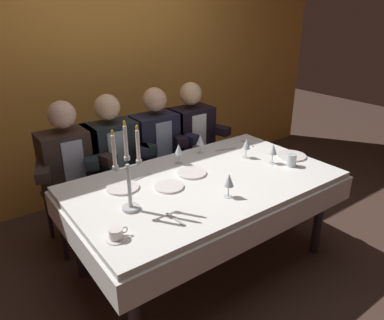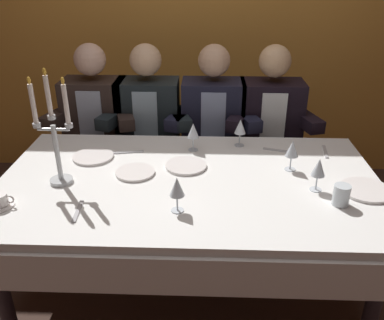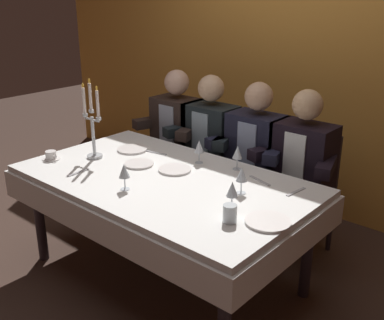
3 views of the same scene
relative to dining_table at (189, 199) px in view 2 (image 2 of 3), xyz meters
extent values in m
plane|color=#412E26|center=(0.00, 0.00, -0.62)|extent=(12.00, 12.00, 0.00)
cube|color=gold|center=(0.00, 1.66, 0.73)|extent=(6.00, 0.12, 2.70)
cube|color=white|center=(0.00, 0.00, 0.10)|extent=(1.90, 1.10, 0.04)
cube|color=white|center=(0.00, 0.00, -0.01)|extent=(1.94, 1.14, 0.18)
cylinder|color=#2A2129|center=(-0.83, -0.43, -0.27)|extent=(0.07, 0.07, 0.70)
cylinder|color=#2A2129|center=(0.83, -0.43, -0.27)|extent=(0.07, 0.07, 0.70)
cylinder|color=#2A2129|center=(-0.83, 0.43, -0.27)|extent=(0.07, 0.07, 0.70)
cylinder|color=#2A2129|center=(0.83, 0.43, -0.27)|extent=(0.07, 0.07, 0.70)
cylinder|color=silver|center=(-0.62, -0.06, 0.13)|extent=(0.11, 0.11, 0.02)
cylinder|color=silver|center=(-0.62, -0.06, 0.28)|extent=(0.02, 0.02, 0.28)
cylinder|color=silver|center=(-0.62, -0.06, 0.46)|extent=(0.04, 0.04, 0.02)
cylinder|color=white|center=(-0.62, -0.06, 0.56)|extent=(0.02, 0.02, 0.18)
ellipsoid|color=yellow|center=(-0.62, -0.06, 0.67)|extent=(0.02, 0.02, 0.03)
cylinder|color=silver|center=(-0.59, -0.06, 0.40)|extent=(0.07, 0.01, 0.01)
cylinder|color=silver|center=(-0.55, -0.06, 0.42)|extent=(0.04, 0.04, 0.02)
cylinder|color=white|center=(-0.55, -0.06, 0.52)|extent=(0.02, 0.02, 0.18)
ellipsoid|color=yellow|center=(-0.55, -0.06, 0.63)|extent=(0.02, 0.02, 0.03)
cylinder|color=silver|center=(-0.66, -0.06, 0.40)|extent=(0.07, 0.01, 0.01)
cylinder|color=silver|center=(-0.70, -0.06, 0.42)|extent=(0.04, 0.04, 0.02)
cylinder|color=white|center=(-0.70, -0.06, 0.52)|extent=(0.02, 0.02, 0.18)
ellipsoid|color=yellow|center=(-0.70, -0.06, 0.63)|extent=(0.02, 0.02, 0.03)
cylinder|color=white|center=(-0.02, 0.13, 0.13)|extent=(0.22, 0.22, 0.01)
cylinder|color=white|center=(-0.28, 0.05, 0.13)|extent=(0.20, 0.20, 0.01)
cylinder|color=white|center=(-0.54, 0.22, 0.13)|extent=(0.22, 0.22, 0.01)
cylinder|color=white|center=(0.84, -0.09, 0.13)|extent=(0.24, 0.24, 0.01)
cylinder|color=silver|center=(-0.04, -0.29, 0.12)|extent=(0.06, 0.06, 0.00)
cylinder|color=silver|center=(-0.04, -0.29, 0.16)|extent=(0.01, 0.01, 0.07)
cone|color=silver|center=(-0.04, -0.29, 0.24)|extent=(0.07, 0.07, 0.08)
cylinder|color=silver|center=(0.52, 0.12, 0.12)|extent=(0.06, 0.06, 0.00)
cylinder|color=silver|center=(0.52, 0.12, 0.16)|extent=(0.01, 0.01, 0.07)
cone|color=silver|center=(0.52, 0.12, 0.24)|extent=(0.07, 0.07, 0.08)
cylinder|color=maroon|center=(0.52, 0.12, 0.22)|extent=(0.04, 0.04, 0.03)
cylinder|color=silver|center=(0.01, 0.35, 0.12)|extent=(0.06, 0.06, 0.00)
cylinder|color=silver|center=(0.01, 0.35, 0.16)|extent=(0.01, 0.01, 0.07)
cone|color=silver|center=(0.01, 0.35, 0.24)|extent=(0.07, 0.07, 0.08)
cylinder|color=#E0D172|center=(0.01, 0.35, 0.22)|extent=(0.04, 0.04, 0.03)
cylinder|color=silver|center=(0.28, 0.42, 0.12)|extent=(0.06, 0.06, 0.00)
cylinder|color=silver|center=(0.28, 0.42, 0.16)|extent=(0.01, 0.01, 0.07)
cone|color=silver|center=(0.28, 0.42, 0.24)|extent=(0.07, 0.07, 0.08)
cylinder|color=maroon|center=(0.28, 0.42, 0.22)|extent=(0.04, 0.04, 0.03)
cylinder|color=silver|center=(0.61, -0.09, 0.12)|extent=(0.06, 0.06, 0.00)
cylinder|color=silver|center=(0.61, -0.09, 0.16)|extent=(0.01, 0.01, 0.07)
cone|color=silver|center=(0.61, -0.09, 0.24)|extent=(0.07, 0.07, 0.08)
cylinder|color=silver|center=(0.69, -0.21, 0.17)|extent=(0.07, 0.07, 0.10)
cylinder|color=white|center=(-0.83, -0.28, 0.12)|extent=(0.12, 0.12, 0.01)
torus|color=white|center=(-0.78, -0.28, 0.15)|extent=(0.04, 0.01, 0.04)
cube|color=#B7B7BC|center=(0.50, 0.35, 0.12)|extent=(0.19, 0.07, 0.01)
cube|color=#B7B7BC|center=(-0.37, 0.29, 0.12)|extent=(0.19, 0.05, 0.01)
cube|color=#B7B7BC|center=(0.76, 0.35, 0.12)|extent=(0.04, 0.17, 0.01)
cube|color=#B7B7BC|center=(-0.47, -0.31, 0.12)|extent=(0.03, 0.17, 0.01)
cylinder|color=#2A2129|center=(-0.87, 0.70, -0.41)|extent=(0.04, 0.04, 0.42)
cylinder|color=#2A2129|center=(-0.51, 0.70, -0.41)|extent=(0.04, 0.04, 0.42)
cylinder|color=#2A2129|center=(-0.87, 1.06, -0.41)|extent=(0.04, 0.04, 0.42)
cylinder|color=#2A2129|center=(-0.51, 1.06, -0.41)|extent=(0.04, 0.04, 0.42)
cube|color=#2A2129|center=(-0.69, 0.88, -0.18)|extent=(0.42, 0.42, 0.04)
cube|color=#2A2129|center=(-0.69, 1.07, 0.06)|extent=(0.38, 0.04, 0.44)
cube|color=black|center=(-0.69, 0.88, 0.11)|extent=(0.42, 0.26, 0.54)
cube|color=#929BAE|center=(-0.69, 0.75, 0.14)|extent=(0.16, 0.01, 0.40)
sphere|color=#CFA48B|center=(-0.69, 0.88, 0.51)|extent=(0.21, 0.21, 0.21)
cube|color=black|center=(-0.91, 0.78, 0.15)|extent=(0.19, 0.34, 0.08)
cube|color=black|center=(-0.47, 0.78, 0.15)|extent=(0.19, 0.34, 0.08)
cylinder|color=#2A2129|center=(-0.50, 0.70, -0.41)|extent=(0.04, 0.04, 0.42)
cylinder|color=#2A2129|center=(-0.14, 0.70, -0.41)|extent=(0.04, 0.04, 0.42)
cylinder|color=#2A2129|center=(-0.50, 1.06, -0.41)|extent=(0.04, 0.04, 0.42)
cylinder|color=#2A2129|center=(-0.14, 1.06, -0.41)|extent=(0.04, 0.04, 0.42)
cube|color=#2A2129|center=(-0.32, 0.88, -0.18)|extent=(0.42, 0.42, 0.04)
cube|color=#2A2129|center=(-0.32, 1.07, 0.06)|extent=(0.38, 0.04, 0.44)
cube|color=black|center=(-0.32, 0.88, 0.11)|extent=(0.42, 0.26, 0.54)
cube|color=#869CAB|center=(-0.32, 0.75, 0.14)|extent=(0.16, 0.01, 0.40)
sphere|color=#D7AC85|center=(-0.32, 0.88, 0.51)|extent=(0.21, 0.21, 0.21)
cube|color=black|center=(-0.54, 0.78, 0.15)|extent=(0.19, 0.34, 0.08)
cube|color=black|center=(-0.10, 0.78, 0.15)|extent=(0.19, 0.34, 0.08)
cylinder|color=#2A2129|center=(-0.05, 0.70, -0.41)|extent=(0.04, 0.04, 0.42)
cylinder|color=#2A2129|center=(0.31, 0.70, -0.41)|extent=(0.04, 0.04, 0.42)
cylinder|color=#2A2129|center=(-0.05, 1.06, -0.41)|extent=(0.04, 0.04, 0.42)
cylinder|color=#2A2129|center=(0.31, 1.06, -0.41)|extent=(0.04, 0.04, 0.42)
cube|color=#2A2129|center=(0.13, 0.88, -0.18)|extent=(0.42, 0.42, 0.04)
cube|color=#2A2129|center=(0.13, 1.07, 0.06)|extent=(0.38, 0.04, 0.44)
cube|color=black|center=(0.13, 0.88, 0.11)|extent=(0.42, 0.26, 0.54)
cube|color=#8896B7|center=(0.13, 0.75, 0.14)|extent=(0.16, 0.01, 0.40)
sphere|color=tan|center=(0.13, 0.88, 0.51)|extent=(0.21, 0.21, 0.21)
cube|color=black|center=(-0.09, 0.78, 0.15)|extent=(0.19, 0.34, 0.08)
cube|color=black|center=(0.35, 0.78, 0.15)|extent=(0.19, 0.34, 0.08)
cylinder|color=#2A2129|center=(0.34, 0.70, -0.41)|extent=(0.04, 0.04, 0.42)
cylinder|color=#2A2129|center=(0.70, 0.70, -0.41)|extent=(0.04, 0.04, 0.42)
cylinder|color=#2A2129|center=(0.34, 1.06, -0.41)|extent=(0.04, 0.04, 0.42)
cylinder|color=#2A2129|center=(0.70, 1.06, -0.41)|extent=(0.04, 0.04, 0.42)
cube|color=#2A2129|center=(0.52, 0.88, -0.18)|extent=(0.42, 0.42, 0.04)
cube|color=#2A2129|center=(0.52, 1.07, 0.06)|extent=(0.38, 0.04, 0.44)
cube|color=black|center=(0.52, 0.88, 0.11)|extent=(0.42, 0.26, 0.54)
cube|color=white|center=(0.52, 0.75, 0.14)|extent=(0.16, 0.01, 0.40)
sphere|color=#DAAE80|center=(0.52, 0.88, 0.51)|extent=(0.21, 0.21, 0.21)
cube|color=black|center=(0.30, 0.78, 0.15)|extent=(0.19, 0.34, 0.08)
cube|color=black|center=(0.74, 0.78, 0.15)|extent=(0.19, 0.34, 0.08)
camera|label=1|loc=(-1.45, -1.81, 1.25)|focal=33.54mm
camera|label=2|loc=(0.08, -1.81, 1.11)|focal=38.67mm
camera|label=3|loc=(1.96, -1.98, 1.27)|focal=43.88mm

